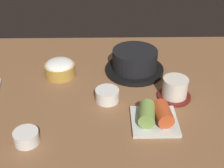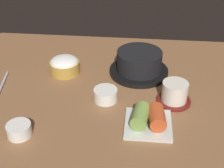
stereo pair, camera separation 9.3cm
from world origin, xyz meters
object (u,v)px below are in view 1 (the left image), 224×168
Objects in this scene: stone_pot at (135,62)px; kimchi_plate at (155,116)px; tea_cup_with_saucer at (175,89)px; side_bowl_near at (26,137)px; rice_bowl at (60,68)px; banchan_cup_center at (107,95)px.

kimchi_plate is (3.24, -26.89, -1.60)cm from stone_pot.
tea_cup_with_saucer is 43.76cm from side_bowl_near.
side_bowl_near is (-32.38, -6.80, -0.43)cm from kimchi_plate.
side_bowl_near is (-39.75, -18.25, -1.37)cm from tea_cup_with_saucer.
rice_bowl is 1.01× the size of tea_cup_with_saucer.
side_bowl_near is at bearing -97.87° from rice_bowl.
side_bowl_near is (-29.14, -33.69, -2.02)cm from stone_pot.
rice_bowl reaches higher than banchan_cup_center.
rice_bowl reaches higher than kimchi_plate.
tea_cup_with_saucer is 1.59× the size of side_bowl_near.
tea_cup_with_saucer is at bearing 2.98° from banchan_cup_center.
tea_cup_with_saucer is at bearing 57.24° from kimchi_plate.
kimchi_plate is at bearing -41.55° from rice_bowl.
banchan_cup_center reaches higher than side_bowl_near.
stone_pot is 27.14cm from kimchi_plate.
rice_bowl reaches higher than side_bowl_near.
stone_pot is 1.60× the size of kimchi_plate.
rice_bowl is at bearing -175.23° from stone_pot.
banchan_cup_center is 16.28cm from kimchi_plate.
side_bowl_near is (-4.37, -31.62, -1.10)cm from rice_bowl.
rice_bowl is at bearing 159.30° from tea_cup_with_saucer.
tea_cup_with_saucer reaches higher than rice_bowl.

